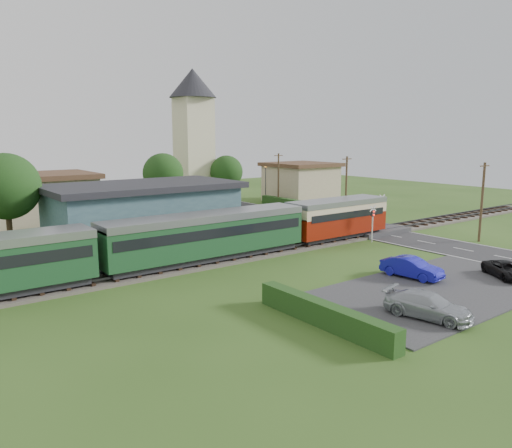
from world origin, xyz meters
TOP-DOWN VIEW (x-y plane):
  - ground at (0.00, 0.00)m, footprint 120.00×120.00m
  - railway_track at (0.00, 2.00)m, footprint 76.00×3.20m
  - road at (10.00, 0.00)m, footprint 6.00×70.00m
  - car_park at (-1.50, -12.00)m, footprint 17.00×9.00m
  - crossing_deck at (10.00, 2.00)m, footprint 6.20×3.40m
  - platform at (-10.00, 5.20)m, footprint 30.00×3.00m
  - equipment_hut at (-18.00, 5.20)m, footprint 2.30×2.30m
  - station_building at (-10.00, 10.99)m, footprint 16.00×9.00m
  - train at (-12.29, 2.00)m, footprint 43.20×2.90m
  - church_tower at (5.00, 28.00)m, footprint 6.00×6.00m
  - house_west at (-15.00, 25.00)m, footprint 10.80×8.80m
  - house_east at (20.00, 24.00)m, footprint 8.80×8.80m
  - hedge_carpark at (-11.00, -12.00)m, footprint 0.80×9.00m
  - hedge_roadside at (14.20, 16.00)m, footprint 0.80×18.00m
  - hedge_station at (-10.00, 15.50)m, footprint 22.00×0.80m
  - tree_a at (-20.00, 14.00)m, footprint 5.20×5.20m
  - tree_b at (-2.00, 23.00)m, footprint 4.60×4.60m
  - tree_c at (8.00, 25.00)m, footprint 4.20×4.20m
  - utility_pole_b at (14.20, -6.00)m, footprint 1.40×0.22m
  - utility_pole_c at (14.20, 10.00)m, footprint 1.40×0.22m
  - utility_pole_d at (14.20, 22.00)m, footprint 1.40×0.22m
  - crossing_signal_near at (6.40, -0.41)m, footprint 0.84×0.28m
  - crossing_signal_far at (13.60, 4.39)m, footprint 0.84×0.28m
  - streetlamp_east at (16.00, 27.00)m, footprint 0.30×0.30m
  - car_on_road at (10.03, 11.97)m, footprint 3.63×1.96m
  - car_park_blue at (-0.50, -9.50)m, footprint 1.90×4.20m
  - car_park_silver at (-6.06, -14.50)m, footprint 2.80×4.80m
  - car_park_dark at (4.50, -13.29)m, footprint 3.43×4.10m
  - pedestrian_near at (-4.53, 5.00)m, footprint 0.65×0.51m
  - pedestrian_far at (-14.28, 4.51)m, footprint 0.74×0.90m

SIDE VIEW (x-z plane):
  - ground at x=0.00m, z-range 0.00..0.00m
  - road at x=10.00m, z-range 0.00..0.05m
  - car_park at x=-1.50m, z-range 0.00..0.08m
  - railway_track at x=0.00m, z-range -0.13..0.36m
  - crossing_deck at x=10.00m, z-range 0.00..0.45m
  - platform at x=-10.00m, z-range 0.00..0.45m
  - hedge_carpark at x=-11.00m, z-range 0.00..1.20m
  - hedge_roadside at x=14.20m, z-range 0.00..1.20m
  - car_park_dark at x=4.50m, z-range 0.08..1.12m
  - car_on_road at x=10.03m, z-range 0.05..1.22m
  - hedge_station at x=-10.00m, z-range 0.00..1.30m
  - car_park_silver at x=-6.06m, z-range 0.08..1.39m
  - car_park_blue at x=-0.50m, z-range 0.08..1.42m
  - pedestrian_near at x=-4.53m, z-range 0.45..2.03m
  - pedestrian_far at x=-14.28m, z-range 0.45..2.15m
  - equipment_hut at x=-18.00m, z-range 0.47..3.02m
  - crossing_signal_near at x=6.40m, z-range 0.50..3.78m
  - crossing_signal_far at x=13.60m, z-range 0.50..3.78m
  - train at x=-12.29m, z-range 0.48..3.88m
  - station_building at x=-10.00m, z-range 0.04..5.34m
  - house_west at x=-15.00m, z-range 0.04..5.54m
  - house_east at x=20.00m, z-range 0.05..5.55m
  - streetlamp_east at x=16.00m, z-range 0.46..5.62m
  - utility_pole_b at x=14.20m, z-range 0.13..7.13m
  - utility_pole_c at x=14.20m, z-range 0.13..7.13m
  - utility_pole_d at x=14.20m, z-range 0.13..7.13m
  - tree_c at x=8.00m, z-range 1.26..8.04m
  - tree_b at x=-2.00m, z-range 1.35..8.69m
  - tree_a at x=-20.00m, z-range 1.38..9.38m
  - church_tower at x=5.00m, z-range 1.43..19.03m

